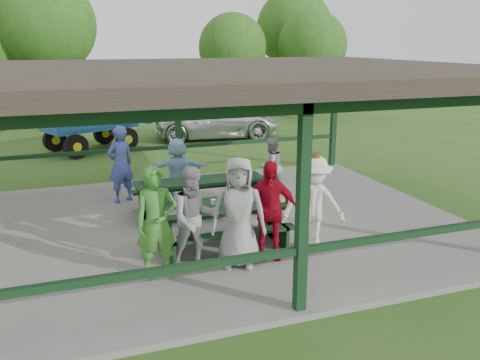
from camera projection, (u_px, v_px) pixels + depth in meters
name	position (u px, v px, depth m)	size (l,w,h in m)	color
ground	(220.00, 227.00, 10.76)	(90.00, 90.00, 0.00)	#2A581B
concrete_slab	(220.00, 224.00, 10.74)	(10.00, 8.00, 0.10)	slate
pavilion_structure	(219.00, 75.00, 9.92)	(10.60, 8.60, 3.24)	black
picnic_table_near	(222.00, 222.00, 9.41)	(2.44, 1.39, 0.75)	black
picnic_table_far	(200.00, 191.00, 11.26)	(2.86, 1.39, 0.75)	black
table_setting	(229.00, 204.00, 9.39)	(2.32, 0.45, 0.10)	white
contestant_green	(156.00, 223.00, 8.02)	(0.67, 0.44, 1.84)	#418F30
contestant_grey_left	(195.00, 219.00, 8.36)	(0.85, 0.66, 1.75)	gray
contestant_grey_mid	(239.00, 212.00, 8.45)	(0.92, 0.60, 1.89)	gray
contestant_red	(269.00, 210.00, 8.78)	(1.03, 0.43, 1.76)	#A4091A
contestant_white_fedora	(313.00, 205.00, 9.03)	(1.29, 0.98, 1.83)	silver
spectator_lblue	(178.00, 170.00, 11.94)	(1.43, 0.46, 1.54)	#94C4E5
spectator_blue	(120.00, 164.00, 11.89)	(0.67, 0.44, 1.83)	#3E50A2
spectator_grey	(271.00, 166.00, 12.51)	(0.69, 0.54, 1.43)	gray
pickup_truck	(217.00, 120.00, 20.45)	(2.32, 5.04, 1.40)	silver
farm_trailer	(91.00, 131.00, 17.97)	(4.10, 2.79, 1.46)	#1C519C
tree_left	(45.00, 25.00, 21.32)	(4.20, 4.20, 6.57)	#2F2113
tree_mid	(233.00, 48.00, 24.47)	(3.28, 3.28, 5.13)	#2F2113
tree_right	(312.00, 46.00, 24.70)	(3.36, 3.36, 5.25)	#2F2113
tree_far_right	(294.00, 29.00, 28.15)	(4.20, 4.20, 6.56)	#2F2113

